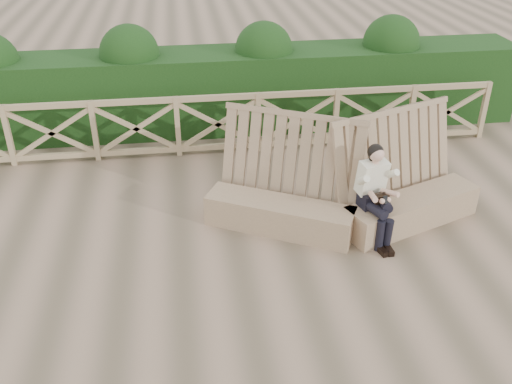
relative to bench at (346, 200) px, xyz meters
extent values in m
plane|color=brown|center=(-1.61, -0.88, -0.40)|extent=(60.00, 60.00, 0.00)
cube|color=#7F6349|center=(-0.96, -0.02, -0.17)|extent=(2.09, 1.43, 0.45)
cube|color=#7F6349|center=(-0.83, 0.22, 0.40)|extent=(2.06, 1.38, 1.57)
cube|color=#7F6349|center=(0.95, -0.13, -0.17)|extent=(2.14, 1.22, 0.45)
cube|color=#7F6349|center=(0.85, 0.12, 0.40)|extent=(2.12, 1.17, 1.57)
cube|color=black|center=(0.27, -0.29, 0.16)|extent=(0.39, 0.33, 0.21)
cube|color=beige|center=(0.26, -0.25, 0.48)|extent=(0.44, 0.36, 0.50)
sphere|color=tan|center=(0.27, -0.29, 0.84)|extent=(0.24, 0.24, 0.20)
sphere|color=black|center=(0.26, -0.26, 0.86)|extent=(0.27, 0.27, 0.22)
cylinder|color=black|center=(0.24, -0.51, 0.14)|extent=(0.25, 0.46, 0.14)
cylinder|color=black|center=(0.38, -0.45, 0.20)|extent=(0.25, 0.46, 0.16)
cylinder|color=black|center=(0.28, -0.71, -0.17)|extent=(0.14, 0.14, 0.45)
cylinder|color=black|center=(0.40, -0.70, -0.17)|extent=(0.14, 0.14, 0.45)
cube|color=black|center=(0.30, -0.79, -0.36)|extent=(0.14, 0.24, 0.08)
cube|color=black|center=(0.40, -0.79, -0.36)|extent=(0.14, 0.24, 0.08)
cube|color=black|center=(0.33, -0.45, 0.25)|extent=(0.23, 0.17, 0.14)
cube|color=black|center=(0.35, -0.60, 0.31)|extent=(0.09, 0.10, 0.11)
cube|color=#937C55|center=(-1.61, 2.62, 0.65)|extent=(10.10, 0.07, 0.10)
cube|color=#937C55|center=(-1.61, 2.62, -0.28)|extent=(10.10, 0.07, 0.10)
cube|color=black|center=(-1.61, 3.82, 0.35)|extent=(12.00, 1.20, 1.50)
camera|label=1|loc=(-2.23, -6.76, 4.12)|focal=40.00mm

